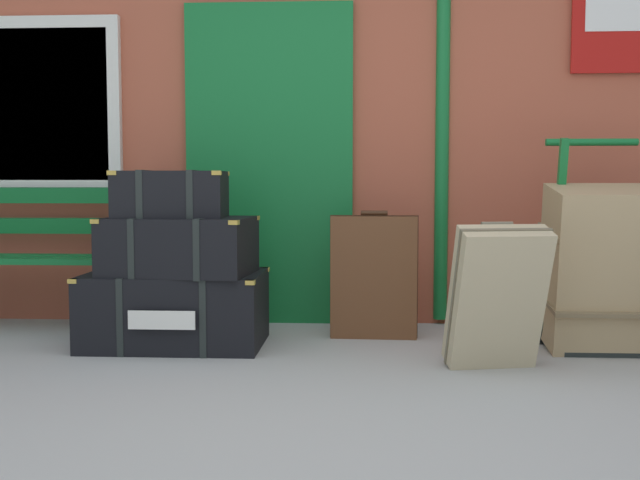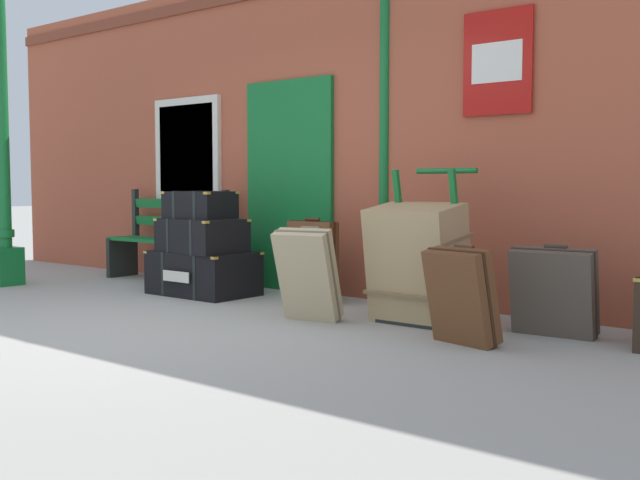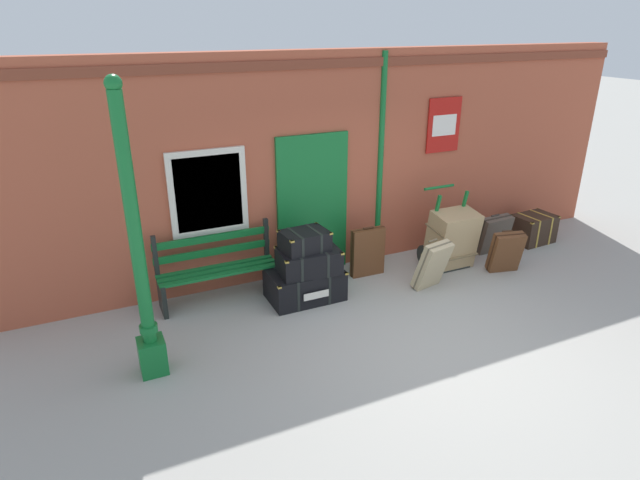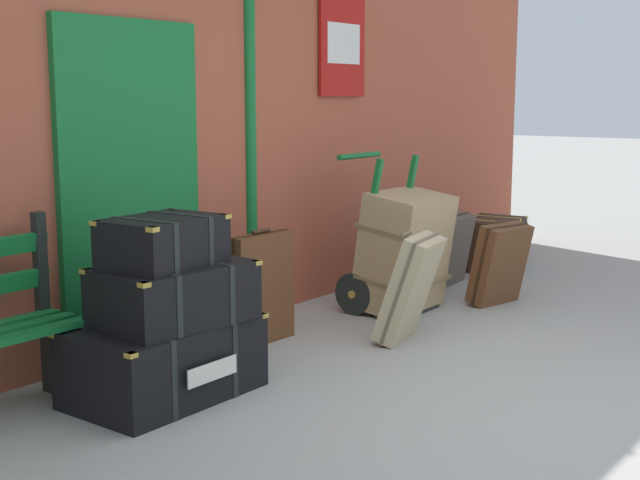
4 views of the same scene
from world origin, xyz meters
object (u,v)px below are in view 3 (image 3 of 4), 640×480
object	(u,v)px
steamer_trunk_base	(305,284)
corner_trunk	(533,229)
lamp_post	(141,273)
steamer_trunk_middle	(309,261)
suitcase_cream	(368,252)
suitcase_umber	(494,234)
steamer_trunk_top	(305,241)
suitcase_brown	(506,252)
porters_trolley	(444,247)
suitcase_beige	(432,265)
platform_bench	(217,269)
large_brown_trunk	(452,239)

from	to	relation	value
steamer_trunk_base	corner_trunk	size ratio (longest dim) A/B	1.41
lamp_post	steamer_trunk_middle	world-z (taller)	lamp_post
suitcase_cream	suitcase_umber	distance (m)	2.31
suitcase_cream	corner_trunk	distance (m)	3.23
steamer_trunk_top	suitcase_brown	xyz separation A→B (m)	(3.09, -0.49, -0.54)
steamer_trunk_base	porters_trolley	world-z (taller)	porters_trolley
lamp_post	suitcase_beige	xyz separation A→B (m)	(3.90, 0.33, -0.83)
suitcase_cream	steamer_trunk_top	bearing A→B (deg)	-164.99
suitcase_brown	suitcase_cream	bearing A→B (deg)	157.71
steamer_trunk_top	corner_trunk	size ratio (longest dim) A/B	0.89
porters_trolley	suitcase_cream	distance (m)	1.31
lamp_post	porters_trolley	bearing A→B (deg)	12.09
porters_trolley	corner_trunk	xyz separation A→B (m)	(1.93, 0.06, -0.03)
steamer_trunk_base	corner_trunk	distance (m)	4.38
steamer_trunk_base	porters_trolley	xyz separation A→B (m)	(2.44, 0.15, 0.06)
steamer_trunk_top	suitcase_cream	distance (m)	1.29
steamer_trunk_middle	corner_trunk	bearing A→B (deg)	3.34
suitcase_umber	platform_bench	bearing A→B (deg)	175.89
lamp_post	suitcase_umber	world-z (taller)	lamp_post
steamer_trunk_top	suitcase_umber	xyz separation A→B (m)	(3.45, 0.18, -0.56)
suitcase_cream	suitcase_brown	bearing A→B (deg)	-22.29
porters_trolley	large_brown_trunk	xyz separation A→B (m)	(-0.00, -0.17, 0.19)
suitcase_brown	suitcase_umber	xyz separation A→B (m)	(0.36, 0.67, -0.01)
lamp_post	corner_trunk	xyz separation A→B (m)	(6.53, 1.04, -0.96)
large_brown_trunk	suitcase_brown	xyz separation A→B (m)	(0.64, -0.49, -0.14)
suitcase_umber	corner_trunk	distance (m)	0.93
platform_bench	large_brown_trunk	world-z (taller)	platform_bench
porters_trolley	suitcase_umber	world-z (taller)	porters_trolley
steamer_trunk_base	large_brown_trunk	world-z (taller)	large_brown_trunk
large_brown_trunk	suitcase_brown	distance (m)	0.82
suitcase_beige	suitcase_umber	bearing A→B (deg)	21.02
platform_bench	steamer_trunk_base	size ratio (longest dim) A/B	1.58
suitcase_umber	suitcase_cream	bearing A→B (deg)	176.78
lamp_post	platform_bench	distance (m)	1.86
lamp_post	steamer_trunk_base	xyz separation A→B (m)	(2.16, 0.84, -0.99)
platform_bench	suitcase_cream	bearing A→B (deg)	-5.04
steamer_trunk_base	suitcase_brown	distance (m)	3.13
lamp_post	suitcase_cream	world-z (taller)	lamp_post
suitcase_beige	corner_trunk	size ratio (longest dim) A/B	1.03
steamer_trunk_middle	porters_trolley	bearing A→B (deg)	4.67
steamer_trunk_middle	porters_trolley	xyz separation A→B (m)	(2.40, 0.20, -0.31)
lamp_post	steamer_trunk_base	world-z (taller)	lamp_post
platform_bench	steamer_trunk_base	xyz separation A→B (m)	(1.08, -0.48, -0.23)
platform_bench	suitcase_beige	world-z (taller)	platform_bench
steamer_trunk_middle	large_brown_trunk	bearing A→B (deg)	0.51
lamp_post	steamer_trunk_base	size ratio (longest dim) A/B	3.09
steamer_trunk_middle	steamer_trunk_top	bearing A→B (deg)	153.46
lamp_post	platform_bench	world-z (taller)	lamp_post
steamer_trunk_middle	suitcase_umber	xyz separation A→B (m)	(3.40, 0.20, -0.27)
steamer_trunk_top	porters_trolley	distance (m)	2.52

